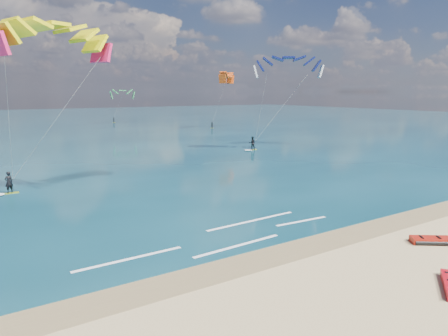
# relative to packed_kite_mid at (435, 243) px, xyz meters

# --- Properties ---
(ground) EXTENTS (320.00, 320.00, 0.00)m
(ground) POSITION_rel_packed_kite_mid_xyz_m (-8.88, 40.61, 0.00)
(ground) COLOR tan
(ground) RESTS_ON ground
(wet_sand_strip) EXTENTS (320.00, 2.40, 0.01)m
(wet_sand_strip) POSITION_rel_packed_kite_mid_xyz_m (-8.88, 3.61, 0.00)
(wet_sand_strip) COLOR brown
(wet_sand_strip) RESTS_ON ground
(sea) EXTENTS (320.00, 200.00, 0.04)m
(sea) POSITION_rel_packed_kite_mid_xyz_m (-8.88, 104.61, 0.02)
(sea) COLOR #0B2F3D
(sea) RESTS_ON ground
(packed_kite_mid) EXTENTS (3.05, 2.61, 0.41)m
(packed_kite_mid) POSITION_rel_packed_kite_mid_xyz_m (0.00, 0.00, 0.00)
(packed_kite_mid) COLOR red
(packed_kite_mid) RESTS_ON ground
(kitesurfer_main) EXTENTS (10.78, 8.68, 14.80)m
(kitesurfer_main) POSITION_rel_packed_kite_mid_xyz_m (-17.67, 22.31, 7.65)
(kitesurfer_main) COLOR #C4EF1C
(kitesurfer_main) RESTS_ON sea
(kitesurfer_far) EXTENTS (11.51, 7.73, 15.11)m
(kitesurfer_far) POSITION_rel_packed_kite_mid_xyz_m (14.92, 33.36, 8.12)
(kitesurfer_far) COLOR #BEDE21
(kitesurfer_far) RESTS_ON sea
(shoreline_foam) EXTENTS (16.60, 3.62, 0.01)m
(shoreline_foam) POSITION_rel_packed_kite_mid_xyz_m (-9.16, 7.18, 0.05)
(shoreline_foam) COLOR white
(shoreline_foam) RESTS_ON ground
(distant_kites) EXTENTS (75.25, 36.99, 13.56)m
(distant_kites) POSITION_rel_packed_kite_mid_xyz_m (-13.18, 79.12, 5.69)
(distant_kites) COLOR #95979D
(distant_kites) RESTS_ON ground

